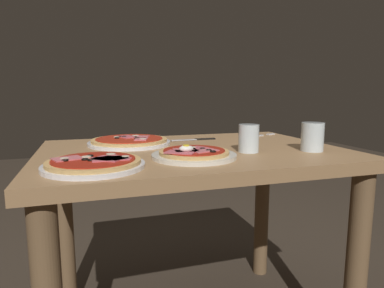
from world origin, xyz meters
name	(u,v)px	position (x,y,z in m)	size (l,w,h in m)	color
dining_table	(193,183)	(0.00, 0.00, 0.60)	(1.06, 0.75, 0.73)	#9E754C
pizza_foreground	(194,154)	(-0.05, -0.16, 0.74)	(0.26, 0.26, 0.05)	silver
pizza_across_left	(130,141)	(-0.20, 0.16, 0.74)	(0.32, 0.32, 0.03)	white
pizza_across_right	(94,164)	(-0.35, -0.22, 0.74)	(0.27, 0.27, 0.03)	white
water_glass_near	(312,139)	(0.38, -0.17, 0.77)	(0.08, 0.08, 0.10)	silver
water_glass_far	(249,140)	(0.16, -0.12, 0.77)	(0.07, 0.07, 0.09)	silver
fork	(261,135)	(0.41, 0.24, 0.73)	(0.15, 0.07, 0.00)	silver
knife	(196,139)	(0.08, 0.20, 0.73)	(0.20, 0.02, 0.01)	silver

